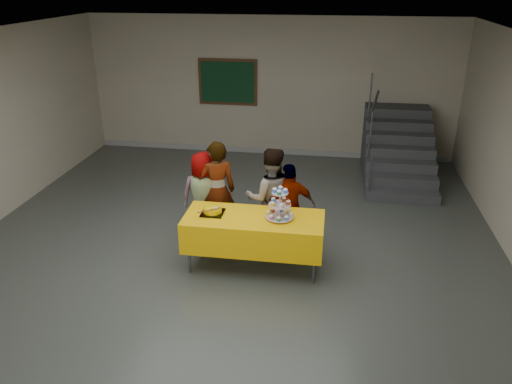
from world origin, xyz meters
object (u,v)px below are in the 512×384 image
(schoolchild_d, at_px, (289,208))
(noticeboard, at_px, (228,82))
(bear_cake, at_px, (213,209))
(schoolchild_a, at_px, (203,195))
(schoolchild_b, at_px, (217,191))
(staircase, at_px, (397,151))
(schoolchild_c, at_px, (270,198))
(bake_table, at_px, (254,231))
(cupcake_stand, at_px, (280,207))

(schoolchild_d, height_order, noticeboard, noticeboard)
(bear_cake, bearing_deg, noticeboard, 99.15)
(bear_cake, distance_m, schoolchild_a, 0.85)
(schoolchild_b, bearing_deg, staircase, -154.82)
(bear_cake, distance_m, schoolchild_c, 0.96)
(noticeboard, bearing_deg, schoolchild_c, -70.30)
(bake_table, height_order, schoolchild_a, schoolchild_a)
(schoolchild_d, distance_m, noticeboard, 4.67)
(schoolchild_d, bearing_deg, bear_cake, 6.99)
(schoolchild_d, bearing_deg, schoolchild_a, -30.97)
(schoolchild_c, bearing_deg, noticeboard, -82.28)
(schoolchild_a, xyz_separation_m, schoolchild_c, (1.04, -0.12, 0.08))
(schoolchild_d, bearing_deg, cupcake_stand, 59.43)
(bake_table, relative_size, schoolchild_c, 1.23)
(schoolchild_b, relative_size, schoolchild_d, 1.17)
(schoolchild_c, height_order, schoolchild_d, schoolchild_c)
(schoolchild_c, relative_size, schoolchild_d, 1.15)
(schoolchild_a, bearing_deg, schoolchild_c, 173.18)
(cupcake_stand, bearing_deg, bear_cake, 179.24)
(cupcake_stand, xyz_separation_m, noticeboard, (-1.69, 4.79, 0.66))
(bear_cake, height_order, schoolchild_b, schoolchild_b)
(schoolchild_d, relative_size, staircase, 0.55)
(schoolchild_c, relative_size, staircase, 0.64)
(noticeboard, bearing_deg, cupcake_stand, -70.60)
(cupcake_stand, height_order, schoolchild_b, schoolchild_b)
(bake_table, distance_m, schoolchild_a, 1.21)
(schoolchild_a, distance_m, schoolchild_b, 0.25)
(schoolchild_b, xyz_separation_m, staircase, (2.97, 3.21, -0.29))
(schoolchild_d, bearing_deg, staircase, -141.21)
(bake_table, relative_size, schoolchild_d, 1.41)
(cupcake_stand, relative_size, schoolchild_c, 0.29)
(schoolchild_b, distance_m, schoolchild_c, 0.82)
(schoolchild_a, height_order, noticeboard, noticeboard)
(schoolchild_c, bearing_deg, schoolchild_b, -18.13)
(bake_table, bearing_deg, schoolchild_c, 78.15)
(bake_table, height_order, schoolchild_c, schoolchild_c)
(staircase, relative_size, noticeboard, 1.85)
(bear_cake, height_order, schoolchild_c, schoolchild_c)
(schoolchild_c, distance_m, noticeboard, 4.47)
(cupcake_stand, distance_m, schoolchild_b, 1.28)
(schoolchild_b, bearing_deg, bake_table, 109.75)
(schoolchild_a, bearing_deg, bear_cake, 113.40)
(schoolchild_b, bearing_deg, cupcake_stand, 121.99)
(schoolchild_b, xyz_separation_m, schoolchild_d, (1.11, -0.17, -0.11))
(staircase, distance_m, noticeboard, 3.89)
(schoolchild_c, height_order, staircase, staircase)
(schoolchild_a, bearing_deg, staircase, -135.34)
(schoolchild_a, height_order, schoolchild_d, schoolchild_a)
(schoolchild_a, relative_size, noticeboard, 1.05)
(bear_cake, height_order, schoolchild_d, schoolchild_d)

